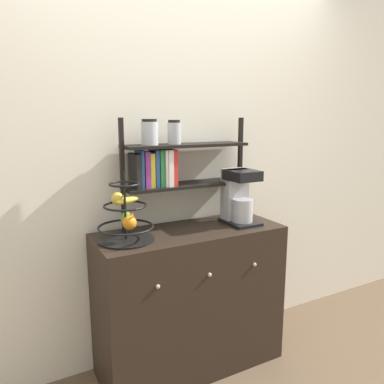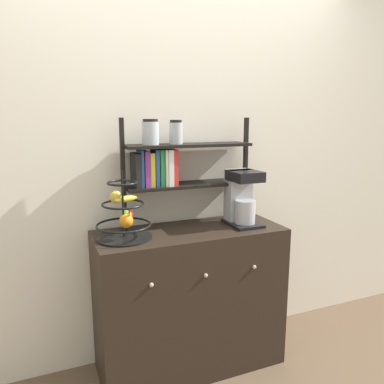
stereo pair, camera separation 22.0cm
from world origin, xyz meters
TOP-DOWN VIEW (x-y plane):
  - wall_back at (0.00, 0.49)m, footprint 7.00×0.05m
  - sideboard at (0.00, 0.22)m, footprint 1.14×0.47m
  - coffee_maker at (0.35, 0.23)m, footprint 0.18×0.25m
  - fruit_stand at (-0.40, 0.23)m, footprint 0.31×0.31m
  - shelf_hutch at (-0.08, 0.36)m, footprint 0.84×0.20m

SIDE VIEW (x-z plane):
  - sideboard at x=0.00m, z-range 0.00..0.90m
  - fruit_stand at x=-0.40m, z-range 0.83..1.21m
  - coffee_maker at x=0.35m, z-range 0.90..1.24m
  - shelf_hutch at x=-0.08m, z-range 0.97..1.63m
  - wall_back at x=0.00m, z-range 0.00..2.60m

